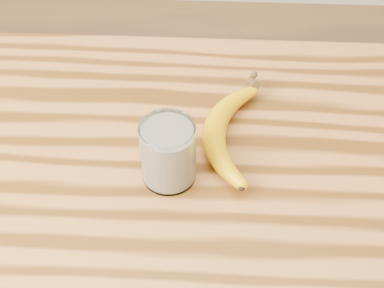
# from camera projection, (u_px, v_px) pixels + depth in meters

# --- Properties ---
(table) EXTENTS (1.20, 0.80, 0.90)m
(table) POSITION_uv_depth(u_px,v_px,m) (193.00, 236.00, 0.93)
(table) COLOR #A6642B
(table) RESTS_ON ground
(smoothie_glass) EXTENTS (0.09, 0.09, 0.11)m
(smoothie_glass) POSITION_uv_depth(u_px,v_px,m) (168.00, 153.00, 0.82)
(smoothie_glass) COLOR white
(smoothie_glass) RESTS_ON table
(banana) EXTENTS (0.15, 0.33, 0.04)m
(banana) POSITION_uv_depth(u_px,v_px,m) (214.00, 130.00, 0.90)
(banana) COLOR #DA9B00
(banana) RESTS_ON table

